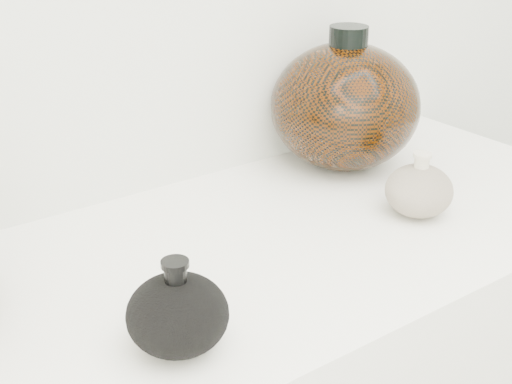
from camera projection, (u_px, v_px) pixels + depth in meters
black_gourd_vase at (178, 314)px, 0.74m from camera, size 0.11×0.11×0.11m
cream_gourd_vase at (419, 190)px, 1.04m from camera, size 0.12×0.12×0.10m
right_round_pot at (345, 106)px, 1.19m from camera, size 0.30×0.30×0.24m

